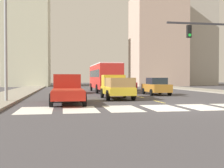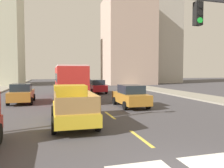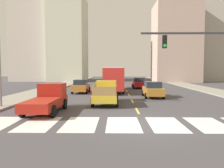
# 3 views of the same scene
# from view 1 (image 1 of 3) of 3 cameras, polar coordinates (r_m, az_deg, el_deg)

# --- Properties ---
(ground_plane) EXTENTS (160.00, 160.00, 0.00)m
(ground_plane) POSITION_cam_1_polar(r_m,az_deg,el_deg) (17.06, 13.80, -4.57)
(ground_plane) COLOR #434044
(sidewalk_right) EXTENTS (3.66, 110.00, 0.15)m
(sidewalk_right) POSITION_cam_1_polar(r_m,az_deg,el_deg) (38.38, 19.09, -1.26)
(sidewalk_right) COLOR gray
(sidewalk_right) RESTS_ON ground
(sidewalk_left) EXTENTS (3.66, 110.00, 0.15)m
(sidewalk_left) POSITION_cam_1_polar(r_m,az_deg,el_deg) (33.95, -18.21, -1.58)
(sidewalk_left) COLOR gray
(sidewalk_left) RESTS_ON ground
(crosswalk_stripe_0) EXTENTS (1.84, 3.50, 0.01)m
(crosswalk_stripe_0) POSITION_cam_1_polar(r_m,az_deg,el_deg) (15.71, -15.05, -5.06)
(crosswalk_stripe_0) COLOR silver
(crosswalk_stripe_0) RESTS_ON ground
(crosswalk_stripe_1) EXTENTS (1.84, 3.50, 0.01)m
(crosswalk_stripe_1) POSITION_cam_1_polar(r_m,az_deg,el_deg) (15.67, -6.41, -5.04)
(crosswalk_stripe_1) COLOR silver
(crosswalk_stripe_1) RESTS_ON ground
(crosswalk_stripe_2) EXTENTS (1.84, 3.50, 0.01)m
(crosswalk_stripe_2) POSITION_cam_1_polar(r_m,az_deg,el_deg) (15.98, 2.08, -4.91)
(crosswalk_stripe_2) COLOR silver
(crosswalk_stripe_2) RESTS_ON ground
(crosswalk_stripe_3) EXTENTS (1.84, 3.50, 0.01)m
(crosswalk_stripe_3) POSITION_cam_1_polar(r_m,az_deg,el_deg) (16.63, 10.07, -4.69)
(crosswalk_stripe_3) COLOR silver
(crosswalk_stripe_3) RESTS_ON ground
(crosswalk_stripe_4) EXTENTS (1.84, 3.50, 0.01)m
(crosswalk_stripe_4) POSITION_cam_1_polar(r_m,az_deg,el_deg) (17.57, 17.33, -4.41)
(crosswalk_stripe_4) COLOR silver
(crosswalk_stripe_4) RESTS_ON ground
(lane_dash_0) EXTENTS (0.16, 2.40, 0.01)m
(lane_dash_0) POSITION_cam_1_polar(r_m,az_deg,el_deg) (20.77, 9.36, -3.50)
(lane_dash_0) COLOR #DEC646
(lane_dash_0) RESTS_ON ground
(lane_dash_1) EXTENTS (0.16, 2.40, 0.01)m
(lane_dash_1) POSITION_cam_1_polar(r_m,az_deg,el_deg) (25.53, 5.66, -2.60)
(lane_dash_1) COLOR #DEC646
(lane_dash_1) RESTS_ON ground
(lane_dash_2) EXTENTS (0.16, 2.40, 0.01)m
(lane_dash_2) POSITION_cam_1_polar(r_m,az_deg,el_deg) (30.37, 3.13, -1.98)
(lane_dash_2) COLOR #DEC646
(lane_dash_2) RESTS_ON ground
(lane_dash_3) EXTENTS (0.16, 2.40, 0.01)m
(lane_dash_3) POSITION_cam_1_polar(r_m,az_deg,el_deg) (35.26, 1.30, -1.53)
(lane_dash_3) COLOR #DEC646
(lane_dash_3) RESTS_ON ground
(lane_dash_4) EXTENTS (0.16, 2.40, 0.01)m
(lane_dash_4) POSITION_cam_1_polar(r_m,az_deg,el_deg) (40.17, -0.08, -1.18)
(lane_dash_4) COLOR #DEC646
(lane_dash_4) RESTS_ON ground
(lane_dash_5) EXTENTS (0.16, 2.40, 0.01)m
(lane_dash_5) POSITION_cam_1_polar(r_m,az_deg,el_deg) (45.10, -1.16, -0.91)
(lane_dash_5) COLOR #DEC646
(lane_dash_5) RESTS_ON ground
(lane_dash_6) EXTENTS (0.16, 2.40, 0.01)m
(lane_dash_6) POSITION_cam_1_polar(r_m,az_deg,el_deg) (50.04, -2.02, -0.70)
(lane_dash_6) COLOR #DEC646
(lane_dash_6) RESTS_ON ground
(lane_dash_7) EXTENTS (0.16, 2.40, 0.01)m
(lane_dash_7) POSITION_cam_1_polar(r_m,az_deg,el_deg) (55.00, -2.74, -0.52)
(lane_dash_7) COLOR #DEC646
(lane_dash_7) RESTS_ON ground
(pickup_stakebed) EXTENTS (2.18, 5.20, 1.96)m
(pickup_stakebed) POSITION_cam_1_polar(r_m,az_deg,el_deg) (23.52, 0.78, -0.65)
(pickup_stakebed) COLOR gold
(pickup_stakebed) RESTS_ON ground
(pickup_dark) EXTENTS (2.18, 5.20, 1.96)m
(pickup_dark) POSITION_cam_1_polar(r_m,az_deg,el_deg) (19.19, -8.89, -1.14)
(pickup_dark) COLOR maroon
(pickup_dark) RESTS_ON ground
(city_bus) EXTENTS (2.72, 10.80, 3.32)m
(city_bus) POSITION_cam_1_polar(r_m,az_deg,el_deg) (34.24, -1.52, 1.66)
(city_bus) COLOR red
(city_bus) RESTS_ON ground
(sedan_near_left) EXTENTS (2.02, 4.40, 1.72)m
(sedan_near_left) POSITION_cam_1_polar(r_m,az_deg,el_deg) (40.01, 3.05, 0.03)
(sedan_near_left) COLOR red
(sedan_near_left) RESTS_ON ground
(sedan_near_right) EXTENTS (2.02, 4.40, 1.72)m
(sedan_near_right) POSITION_cam_1_polar(r_m,az_deg,el_deg) (28.89, 8.79, -0.46)
(sedan_near_right) COLOR #AD7327
(sedan_near_right) RESTS_ON ground
(sedan_mid) EXTENTS (2.02, 4.40, 1.72)m
(sedan_mid) POSITION_cam_1_polar(r_m,az_deg,el_deg) (31.82, -8.51, -0.30)
(sedan_mid) COLOR #A96B28
(sedan_mid) RESTS_ON ground
(streetlight_left) EXTENTS (2.20, 0.28, 9.00)m
(streetlight_left) POSITION_cam_1_polar(r_m,az_deg,el_deg) (21.04, -20.00, 10.07)
(streetlight_left) COLOR gray
(streetlight_left) RESTS_ON ground
(block_mid_left) EXTENTS (10.30, 9.21, 18.58)m
(block_mid_left) POSITION_cam_1_polar(r_m,az_deg,el_deg) (61.30, 9.03, 8.35)
(block_mid_left) COLOR tan
(block_mid_left) RESTS_ON ground
(block_mid_right) EXTENTS (9.13, 10.81, 24.64)m
(block_mid_right) POSITION_cam_1_polar(r_m,az_deg,el_deg) (70.34, 15.05, 9.90)
(block_mid_right) COLOR #ACA699
(block_mid_right) RESTS_ON ground
(block_low_right) EXTENTS (8.49, 11.93, 21.63)m
(block_low_right) POSITION_cam_1_polar(r_m,az_deg,el_deg) (61.70, -16.39, 9.70)
(block_low_right) COLOR beige
(block_low_right) RESTS_ON ground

